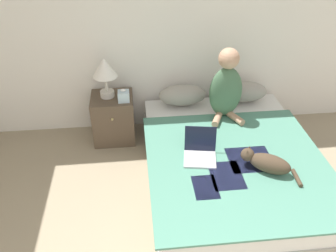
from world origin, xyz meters
The scene contains 10 objects.
wall_back centered at (0.00, 3.77, 1.27)m, with size 5.18×0.05×2.55m.
bed centered at (0.57, 2.64, 0.18)m, with size 1.63×2.10×0.37m.
pillow_near centered at (0.21, 3.53, 0.49)m, with size 0.53×0.27×0.23m.
pillow_far centered at (0.92, 3.53, 0.49)m, with size 0.53×0.27×0.23m.
person_sitting centered at (0.62, 3.25, 0.72)m, with size 0.36×0.35×0.76m.
cat_tabby centered at (0.78, 2.32, 0.46)m, with size 0.45×0.40×0.18m.
laptop_open centered at (0.24, 2.57, 0.43)m, with size 0.33×0.34×0.25m.
nightstand centered at (-0.58, 3.48, 0.27)m, with size 0.46×0.44×0.54m.
table_lamp centered at (-0.62, 3.50, 0.85)m, with size 0.26×0.26×0.45m.
tissue_box centered at (-0.44, 3.39, 0.60)m, with size 0.12×0.12×0.14m.
Camera 1 is at (-0.32, 0.06, 2.43)m, focal length 38.00 mm.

